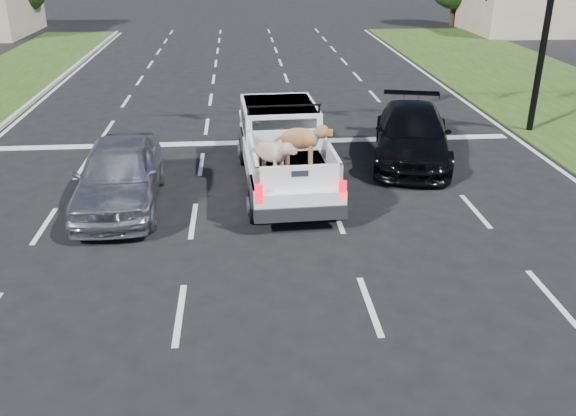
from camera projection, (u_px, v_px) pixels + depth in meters
name	position (u px, v px, depth m)	size (l,w,h in m)	color
ground	(276.00, 310.00, 11.18)	(160.00, 160.00, 0.00)	black
road_markings	(261.00, 180.00, 17.15)	(17.75, 60.00, 0.01)	silver
building_right	(556.00, 6.00, 43.01)	(12.00, 7.00, 3.60)	#C4B595
pickup_truck	(284.00, 148.00, 16.43)	(2.46, 6.03, 2.23)	black
silver_sedan	(119.00, 174.00, 15.22)	(1.97, 4.90, 1.67)	#B2B5BA
black_coupe	(412.00, 134.00, 18.47)	(2.20, 5.41, 1.57)	black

